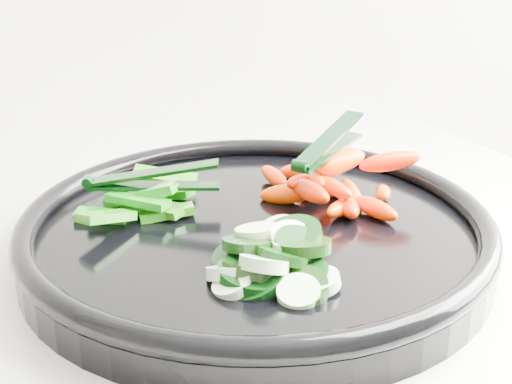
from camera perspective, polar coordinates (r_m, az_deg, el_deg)
name	(u,v)px	position (r m, az deg, el deg)	size (l,w,h in m)	color
veggie_tray	(256,232)	(0.57, 0.00, -3.24)	(0.45, 0.45, 0.04)	black
cucumber_pile	(270,261)	(0.50, 1.12, -5.51)	(0.11, 0.12, 0.04)	black
carrot_pile	(331,182)	(0.61, 6.02, 0.83)	(0.13, 0.15, 0.05)	#FF6600
pepper_pile	(145,201)	(0.60, -8.83, -0.71)	(0.12, 0.10, 0.04)	#176D0A
tong_carrot	(327,146)	(0.60, 5.73, 3.68)	(0.10, 0.07, 0.02)	black
tong_pepper	(149,179)	(0.60, -8.55, 1.00)	(0.11, 0.06, 0.02)	black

